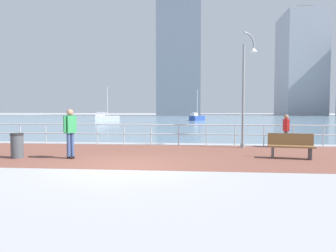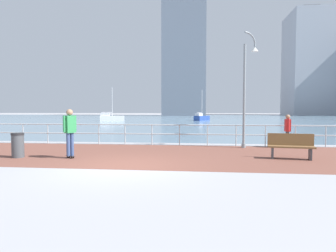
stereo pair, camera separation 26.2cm
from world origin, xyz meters
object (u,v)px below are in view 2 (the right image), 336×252
object	(u,v)px
park_bench	(291,146)
sailboat_ivory	(201,118)
lamppost	(247,84)
trash_bin	(18,145)
bystander	(288,128)
skateboarder	(70,129)
sailboat_red	(111,118)

from	to	relation	value
park_bench	sailboat_ivory	distance (m)	39.01
lamppost	trash_bin	bearing A→B (deg)	-156.36
lamppost	park_bench	bearing A→B (deg)	-70.44
trash_bin	sailboat_ivory	bearing A→B (deg)	80.13
bystander	trash_bin	xyz separation A→B (m)	(-10.89, -4.11, -0.45)
skateboarder	park_bench	size ratio (longest dim) A/B	1.10
trash_bin	bystander	bearing A→B (deg)	20.68
skateboarder	trash_bin	world-z (taller)	skateboarder
sailboat_red	sailboat_ivory	distance (m)	14.99
lamppost	skateboarder	bearing A→B (deg)	-151.00
lamppost	bystander	bearing A→B (deg)	5.40
park_bench	sailboat_ivory	xyz separation A→B (m)	(-3.18, 38.88, 0.01)
skateboarder	trash_bin	distance (m)	2.12
bystander	sailboat_red	distance (m)	37.10
sailboat_ivory	lamppost	bearing A→B (deg)	-86.69
sailboat_red	skateboarder	bearing A→B (deg)	-74.99
bystander	park_bench	bearing A→B (deg)	-103.71
sailboat_ivory	skateboarder	bearing A→B (deg)	-97.03
trash_bin	sailboat_red	bearing A→B (deg)	101.96
lamppost	sailboat_ivory	size ratio (longest dim) A/B	1.05
bystander	park_bench	world-z (taller)	bystander
skateboarder	sailboat_red	bearing A→B (deg)	105.01
bystander	park_bench	distance (m)	3.42
sailboat_red	sailboat_ivory	bearing A→B (deg)	13.37
trash_bin	park_bench	bearing A→B (deg)	4.59
trash_bin	sailboat_red	distance (m)	37.03
lamppost	trash_bin	world-z (taller)	lamppost
lamppost	sailboat_red	bearing A→B (deg)	117.28
skateboarder	bystander	bearing A→B (deg)	24.48
lamppost	sailboat_red	distance (m)	36.42
sailboat_ivory	sailboat_red	bearing A→B (deg)	-166.63
skateboarder	bystander	size ratio (longest dim) A/B	1.16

